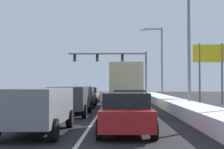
{
  "coord_description": "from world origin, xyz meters",
  "views": [
    {
      "loc": [
        1.25,
        -4.59,
        1.82
      ],
      "look_at": [
        0.45,
        31.85,
        2.92
      ],
      "focal_mm": 51.76,
      "sensor_mm": 36.0,
      "label": 1
    }
  ],
  "objects_px": {
    "sedan_black_right_lane_second": "(129,104)",
    "sedan_tan_center_lane_fourth": "(89,95)",
    "street_lamp_right_far": "(159,57)",
    "sedan_maroon_right_lane_fourth": "(125,94)",
    "suv_gray_center_lane_nearest": "(37,106)",
    "sedan_red_right_lane_nearest": "(126,113)",
    "sedan_green_center_lane_third": "(83,98)",
    "street_lamp_right_near": "(219,23)",
    "box_truck_right_lane_third": "(125,83)",
    "traffic_light_gantry": "(118,63)",
    "suv_charcoal_center_lane_second": "(71,98)",
    "roadside_sign_right": "(211,60)",
    "street_lamp_right_mid": "(184,29)"
  },
  "relations": [
    {
      "from": "sedan_green_center_lane_third",
      "to": "sedan_tan_center_lane_fourth",
      "type": "xyz_separation_m",
      "value": [
        -0.16,
        6.75,
        0.0
      ]
    },
    {
      "from": "suv_gray_center_lane_nearest",
      "to": "sedan_red_right_lane_nearest",
      "type": "bearing_deg",
      "value": 2.87
    },
    {
      "from": "box_truck_right_lane_third",
      "to": "sedan_green_center_lane_third",
      "type": "bearing_deg",
      "value": -177.93
    },
    {
      "from": "box_truck_right_lane_third",
      "to": "street_lamp_right_mid",
      "type": "height_order",
      "value": "street_lamp_right_mid"
    },
    {
      "from": "box_truck_right_lane_third",
      "to": "sedan_tan_center_lane_fourth",
      "type": "xyz_separation_m",
      "value": [
        -3.52,
        6.63,
        -1.14
      ]
    },
    {
      "from": "sedan_green_center_lane_third",
      "to": "street_lamp_right_near",
      "type": "relative_size",
      "value": 0.6
    },
    {
      "from": "sedan_red_right_lane_nearest",
      "to": "suv_charcoal_center_lane_second",
      "type": "height_order",
      "value": "suv_charcoal_center_lane_second"
    },
    {
      "from": "sedan_maroon_right_lane_fourth",
      "to": "sedan_black_right_lane_second",
      "type": "bearing_deg",
      "value": -90.22
    },
    {
      "from": "sedan_maroon_right_lane_fourth",
      "to": "sedan_tan_center_lane_fourth",
      "type": "height_order",
      "value": "same"
    },
    {
      "from": "traffic_light_gantry",
      "to": "street_lamp_right_far",
      "type": "bearing_deg",
      "value": -50.9
    },
    {
      "from": "sedan_black_right_lane_second",
      "to": "suv_charcoal_center_lane_second",
      "type": "xyz_separation_m",
      "value": [
        -3.37,
        1.39,
        0.25
      ]
    },
    {
      "from": "suv_charcoal_center_lane_second",
      "to": "roadside_sign_right",
      "type": "bearing_deg",
      "value": 42.39
    },
    {
      "from": "suv_gray_center_lane_nearest",
      "to": "sedan_tan_center_lane_fourth",
      "type": "xyz_separation_m",
      "value": [
        0.01,
        20.16,
        -0.25
      ]
    },
    {
      "from": "sedan_black_right_lane_second",
      "to": "sedan_maroon_right_lane_fourth",
      "type": "xyz_separation_m",
      "value": [
        0.06,
        16.36,
        0.0
      ]
    },
    {
      "from": "box_truck_right_lane_third",
      "to": "street_lamp_right_mid",
      "type": "distance_m",
      "value": 6.37
    },
    {
      "from": "suv_charcoal_center_lane_second",
      "to": "sedan_green_center_lane_third",
      "type": "bearing_deg",
      "value": 90.29
    },
    {
      "from": "roadside_sign_right",
      "to": "traffic_light_gantry",
      "type": "bearing_deg",
      "value": 120.16
    },
    {
      "from": "street_lamp_right_near",
      "to": "roadside_sign_right",
      "type": "xyz_separation_m",
      "value": [
        3.81,
        14.82,
        -0.53
      ]
    },
    {
      "from": "suv_charcoal_center_lane_second",
      "to": "traffic_light_gantry",
      "type": "relative_size",
      "value": 0.46
    },
    {
      "from": "suv_charcoal_center_lane_second",
      "to": "street_lamp_right_near",
      "type": "distance_m",
      "value": 9.36
    },
    {
      "from": "suv_charcoal_center_lane_second",
      "to": "box_truck_right_lane_third",
      "type": "bearing_deg",
      "value": 62.58
    },
    {
      "from": "sedan_black_right_lane_second",
      "to": "sedan_tan_center_lane_fourth",
      "type": "bearing_deg",
      "value": 103.87
    },
    {
      "from": "sedan_green_center_lane_third",
      "to": "roadside_sign_right",
      "type": "relative_size",
      "value": 0.82
    },
    {
      "from": "traffic_light_gantry",
      "to": "roadside_sign_right",
      "type": "xyz_separation_m",
      "value": [
        8.32,
        -14.32,
        -0.71
      ]
    },
    {
      "from": "street_lamp_right_near",
      "to": "roadside_sign_right",
      "type": "distance_m",
      "value": 15.31
    },
    {
      "from": "street_lamp_right_near",
      "to": "sedan_green_center_lane_third",
      "type": "bearing_deg",
      "value": 123.59
    },
    {
      "from": "sedan_red_right_lane_nearest",
      "to": "traffic_light_gantry",
      "type": "relative_size",
      "value": 0.42
    },
    {
      "from": "suv_gray_center_lane_nearest",
      "to": "traffic_light_gantry",
      "type": "bearing_deg",
      "value": 84.64
    },
    {
      "from": "sedan_red_right_lane_nearest",
      "to": "roadside_sign_right",
      "type": "bearing_deg",
      "value": 64.9
    },
    {
      "from": "sedan_red_right_lane_nearest",
      "to": "suv_charcoal_center_lane_second",
      "type": "xyz_separation_m",
      "value": [
        -3.08,
        6.96,
        0.25
      ]
    },
    {
      "from": "sedan_black_right_lane_second",
      "to": "suv_charcoal_center_lane_second",
      "type": "bearing_deg",
      "value": 157.52
    },
    {
      "from": "sedan_black_right_lane_second",
      "to": "suv_charcoal_center_lane_second",
      "type": "height_order",
      "value": "suv_charcoal_center_lane_second"
    },
    {
      "from": "suv_gray_center_lane_nearest",
      "to": "street_lamp_right_far",
      "type": "relative_size",
      "value": 0.58
    },
    {
      "from": "street_lamp_right_near",
      "to": "street_lamp_right_far",
      "type": "relative_size",
      "value": 0.89
    },
    {
      "from": "street_lamp_right_far",
      "to": "roadside_sign_right",
      "type": "height_order",
      "value": "street_lamp_right_far"
    },
    {
      "from": "sedan_tan_center_lane_fourth",
      "to": "street_lamp_right_mid",
      "type": "height_order",
      "value": "street_lamp_right_mid"
    },
    {
      "from": "sedan_green_center_lane_third",
      "to": "street_lamp_right_far",
      "type": "xyz_separation_m",
      "value": [
        7.52,
        12.33,
        4.26
      ]
    },
    {
      "from": "sedan_tan_center_lane_fourth",
      "to": "street_lamp_right_far",
      "type": "xyz_separation_m",
      "value": [
        7.68,
        5.58,
        4.26
      ]
    },
    {
      "from": "box_truck_right_lane_third",
      "to": "traffic_light_gantry",
      "type": "xyz_separation_m",
      "value": [
        -0.57,
        18.03,
        2.82
      ]
    },
    {
      "from": "suv_charcoal_center_lane_second",
      "to": "street_lamp_right_near",
      "type": "relative_size",
      "value": 0.65
    },
    {
      "from": "sedan_green_center_lane_third",
      "to": "street_lamp_right_far",
      "type": "bearing_deg",
      "value": 58.62
    },
    {
      "from": "sedan_green_center_lane_third",
      "to": "sedan_red_right_lane_nearest",
      "type": "bearing_deg",
      "value": -76.77
    },
    {
      "from": "sedan_red_right_lane_nearest",
      "to": "roadside_sign_right",
      "type": "distance_m",
      "value": 19.14
    },
    {
      "from": "street_lamp_right_mid",
      "to": "box_truck_right_lane_third",
      "type": "bearing_deg",
      "value": 139.9
    },
    {
      "from": "street_lamp_right_far",
      "to": "sedan_maroon_right_lane_fourth",
      "type": "bearing_deg",
      "value": -137.98
    },
    {
      "from": "box_truck_right_lane_third",
      "to": "street_lamp_right_near",
      "type": "height_order",
      "value": "street_lamp_right_near"
    },
    {
      "from": "street_lamp_right_far",
      "to": "street_lamp_right_mid",
      "type": "bearing_deg",
      "value": -90.7
    },
    {
      "from": "sedan_green_center_lane_third",
      "to": "traffic_light_gantry",
      "type": "height_order",
      "value": "traffic_light_gantry"
    },
    {
      "from": "street_lamp_right_mid",
      "to": "street_lamp_right_far",
      "type": "relative_size",
      "value": 1.13
    },
    {
      "from": "sedan_black_right_lane_second",
      "to": "box_truck_right_lane_third",
      "type": "xyz_separation_m",
      "value": [
        -0.04,
        7.81,
        1.14
      ]
    }
  ]
}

